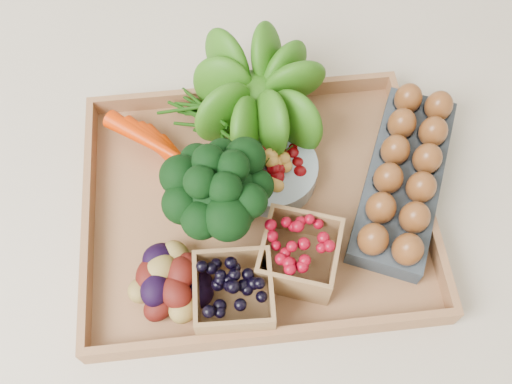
{
  "coord_description": "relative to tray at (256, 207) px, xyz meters",
  "views": [
    {
      "loc": [
        -0.05,
        -0.42,
        0.85
      ],
      "look_at": [
        0.0,
        0.0,
        0.06
      ],
      "focal_mm": 40.0,
      "sensor_mm": 36.0,
      "label": 1
    }
  ],
  "objects": [
    {
      "name": "ground",
      "position": [
        0.0,
        0.0,
        -0.01
      ],
      "size": [
        4.0,
        4.0,
        0.0
      ],
      "primitive_type": "plane",
      "color": "beige",
      "rests_on": "ground"
    },
    {
      "name": "tray",
      "position": [
        0.0,
        0.0,
        0.0
      ],
      "size": [
        0.55,
        0.45,
        0.01
      ],
      "primitive_type": "cube",
      "color": "#9E6B42",
      "rests_on": "ground"
    },
    {
      "name": "carrots",
      "position": [
        -0.12,
        0.08,
        0.03
      ],
      "size": [
        0.22,
        0.15,
        0.05
      ],
      "primitive_type": null,
      "color": "red",
      "rests_on": "tray"
    },
    {
      "name": "punnet_raspberry",
      "position": [
        0.05,
        -0.11,
        0.05
      ],
      "size": [
        0.14,
        0.14,
        0.08
      ],
      "primitive_type": "cube",
      "rotation": [
        0.0,
        0.0,
        -0.34
      ],
      "color": "maroon",
      "rests_on": "tray"
    },
    {
      "name": "cherry_bowl",
      "position": [
        0.03,
        0.05,
        0.03
      ],
      "size": [
        0.15,
        0.15,
        0.04
      ],
      "primitive_type": "cylinder",
      "color": "#8C9EA5",
      "rests_on": "tray"
    },
    {
      "name": "egg_carton",
      "position": [
        0.25,
        0.01,
        0.03
      ],
      "size": [
        0.24,
        0.35,
        0.04
      ],
      "primitive_type": "cube",
      "rotation": [
        0.0,
        0.0,
        -0.42
      ],
      "color": "#333A40",
      "rests_on": "tray"
    },
    {
      "name": "potatoes",
      "position": [
        -0.14,
        -0.13,
        0.05
      ],
      "size": [
        0.14,
        0.14,
        0.08
      ],
      "primitive_type": null,
      "color": "#400E0A",
      "rests_on": "tray"
    },
    {
      "name": "punnet_blackberry",
      "position": [
        -0.05,
        -0.16,
        0.05
      ],
      "size": [
        0.12,
        0.12,
        0.08
      ],
      "primitive_type": "cube",
      "rotation": [
        0.0,
        0.0,
        -0.04
      ],
      "color": "black",
      "rests_on": "tray"
    },
    {
      "name": "broccoli",
      "position": [
        -0.06,
        -0.03,
        0.07
      ],
      "size": [
        0.17,
        0.17,
        0.13
      ],
      "primitive_type": null,
      "color": "black",
      "rests_on": "tray"
    },
    {
      "name": "lettuce",
      "position": [
        0.02,
        0.17,
        0.09
      ],
      "size": [
        0.17,
        0.17,
        0.17
      ],
      "primitive_type": "sphere",
      "color": "#255D0E",
      "rests_on": "tray"
    }
  ]
}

